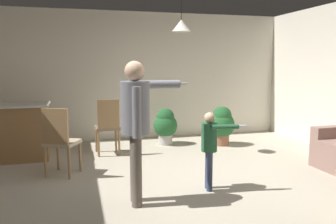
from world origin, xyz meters
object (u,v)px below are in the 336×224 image
(kitchen_counter, at_px, (11,132))
(potted_plant_by_wall, at_px, (222,124))
(dining_chair_near_wall, at_px, (108,124))
(person_child, at_px, (210,142))
(potted_plant_corner, at_px, (165,125))
(dining_chair_by_counter, at_px, (60,139))
(person_adult, at_px, (136,117))

(kitchen_counter, height_order, potted_plant_by_wall, kitchen_counter)
(dining_chair_near_wall, bearing_deg, person_child, -65.24)
(person_child, bearing_deg, potted_plant_corner, -172.13)
(dining_chair_by_counter, relative_size, potted_plant_corner, 1.36)
(person_adult, relative_size, person_child, 1.63)
(person_child, bearing_deg, person_adult, -68.73)
(person_child, xyz_separation_m, dining_chair_by_counter, (-1.87, 1.05, -0.08))
(person_child, bearing_deg, potted_plant_by_wall, 162.50)
(kitchen_counter, distance_m, potted_plant_corner, 2.82)
(person_adult, xyz_separation_m, potted_plant_corner, (1.05, 2.79, -0.61))
(person_child, height_order, dining_chair_by_counter, person_child)
(dining_chair_near_wall, bearing_deg, dining_chair_by_counter, -129.58)
(kitchen_counter, distance_m, potted_plant_by_wall, 3.85)
(person_adult, bearing_deg, dining_chair_by_counter, -140.16)
(dining_chair_by_counter, distance_m, potted_plant_corner, 2.48)
(person_adult, relative_size, dining_chair_near_wall, 1.64)
(kitchen_counter, xyz_separation_m, potted_plant_corner, (2.78, 0.44, -0.07))
(kitchen_counter, bearing_deg, potted_plant_corner, 8.94)
(person_adult, bearing_deg, potted_plant_corner, 163.59)
(dining_chair_near_wall, bearing_deg, kitchen_counter, 174.56)
(person_child, xyz_separation_m, dining_chair_near_wall, (-1.10, 2.09, -0.08))
(dining_chair_near_wall, relative_size, potted_plant_by_wall, 1.28)
(person_adult, height_order, dining_chair_near_wall, person_adult)
(person_child, height_order, dining_chair_near_wall, person_child)
(dining_chair_by_counter, distance_m, dining_chair_near_wall, 1.28)
(potted_plant_corner, bearing_deg, dining_chair_by_counter, -141.75)
(kitchen_counter, xyz_separation_m, potted_plant_by_wall, (3.85, 0.09, -0.05))
(dining_chair_near_wall, distance_m, potted_plant_corner, 1.29)
(dining_chair_by_counter, distance_m, potted_plant_by_wall, 3.25)
(person_adult, bearing_deg, kitchen_counter, -139.40)
(dining_chair_by_counter, bearing_deg, kitchen_counter, 152.48)
(person_adult, bearing_deg, potted_plant_by_wall, 143.29)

